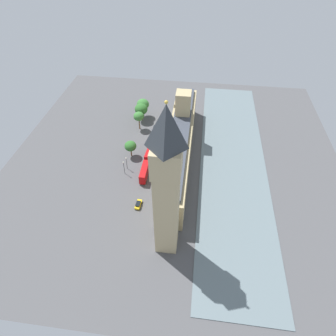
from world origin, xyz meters
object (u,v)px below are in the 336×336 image
Objects in this scene: car_white_near_tower at (155,128)px; plane_tree_kerbside at (139,116)px; parliament_building at (180,143)px; street_lamp_slot_11 at (126,161)px; double_decker_bus_corner at (150,153)px; plane_tree_slot_10 at (130,146)px; double_decker_bus_midblock at (144,172)px; pedestrian_trailing at (163,149)px; clock_tower at (167,188)px; pedestrian_by_river_gate at (161,164)px; street_lamp_slot_12 at (124,165)px; plane_tree_under_trees at (141,109)px; pedestrian_leading at (159,166)px; car_yellow_cab_far_end at (138,204)px; plane_tree_opposite_hall at (143,104)px.

car_white_near_tower is 0.45× the size of plane_tree_kerbside.
parliament_building is 12.11× the size of street_lamp_slot_11.
plane_tree_slot_10 is (8.65, -0.20, 2.99)m from double_decker_bus_corner.
pedestrian_trailing is (-5.27, -17.55, -1.88)m from double_decker_bus_midblock.
clock_tower reaches higher than car_white_near_tower.
clock_tower is 32.87× the size of pedestrian_trailing.
plane_tree_slot_10 is (7.37, 21.23, 4.74)m from car_white_near_tower.
pedestrian_trailing is 9.64m from pedestrian_by_river_gate.
double_decker_bus_corner is 14.67m from street_lamp_slot_12.
plane_tree_under_trees is at bearing -89.23° from street_lamp_slot_12.
double_decker_bus_corner is at bearing 122.35° from pedestrian_trailing.
double_decker_bus_corner is 23.59m from plane_tree_kerbside.
street_lamp_slot_11 is at bearing 90.57° from plane_tree_slot_10.
plane_tree_slot_10 is at bearing -91.35° from street_lamp_slot_12.
car_white_near_tower is (14.53, -63.97, -27.45)m from clock_tower.
clock_tower is 55.95m from pedestrian_trailing.
plane_tree_kerbside reaches higher than pedestrian_leading.
double_decker_bus_corner is at bearing 87.74° from pedestrian_by_river_gate.
parliament_building is at bearing -12.09° from pedestrian_by_river_gate.
pedestrian_trailing is (-4.69, -33.27, -0.14)m from car_yellow_cab_far_end.
parliament_building is at bearing -89.60° from clock_tower.
clock_tower is 53.12m from plane_tree_slot_10.
pedestrian_trailing is at bearing -128.50° from double_decker_bus_corner.
double_decker_bus_corner is 1.12× the size of plane_tree_under_trees.
plane_tree_slot_10 reaches higher than pedestrian_leading.
plane_tree_under_trees is 40.39m from street_lamp_slot_12.
plane_tree_kerbside is at bearing 63.88° from pedestrian_by_river_gate.
pedestrian_by_river_gate is (7.14, 7.00, -6.89)m from parliament_building.
pedestrian_leading is at bearing 81.59° from car_yellow_cab_far_end.
double_decker_bus_corner is 1.67× the size of street_lamp_slot_11.
clock_tower is 47.84m from pedestrian_by_river_gate.
street_lamp_slot_12 is (21.85, 14.29, -2.94)m from parliament_building.
plane_tree_under_trees is (15.26, -33.05, 5.97)m from pedestrian_by_river_gate.
car_white_near_tower is at bearing -77.21° from clock_tower.
double_decker_bus_corner is 12.10m from double_decker_bus_midblock.
plane_tree_kerbside is 32.80m from street_lamp_slot_12.
pedestrian_by_river_gate is (7.46, -38.38, -27.58)m from clock_tower.
pedestrian_leading is at bearing -168.27° from pedestrian_by_river_gate.
double_decker_bus_midblock is 10.13m from pedestrian_by_river_gate.
double_decker_bus_corner reaches higher than car_white_near_tower.
car_yellow_cab_far_end is 0.68× the size of street_lamp_slot_12.
plane_tree_kerbside is at bearing -39.85° from parliament_building.
pedestrian_trailing is 0.17× the size of plane_tree_opposite_hall.
car_yellow_cab_far_end is at bearing 100.95° from plane_tree_kerbside.
clock_tower is at bearing 122.59° from street_lamp_slot_11.
pedestrian_trailing is (7.87, -2.61, -6.89)m from parliament_building.
plane_tree_slot_10 is at bearing -62.87° from clock_tower.
car_white_near_tower is at bearing -103.72° from street_lamp_slot_11.
plane_tree_under_trees is (9.47, -28.89, 4.08)m from double_decker_bus_corner.
plane_tree_opposite_hall is at bearing -69.74° from double_decker_bus_corner.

